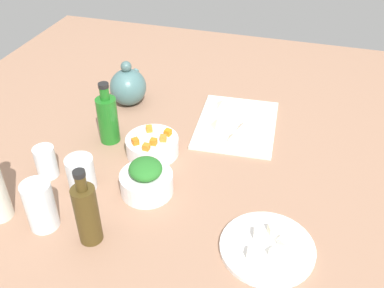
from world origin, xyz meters
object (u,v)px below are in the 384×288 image
Objects in this scene: cutting_board at (237,124)px; bottle_2 at (87,213)px; plate_tofu at (267,248)px; drinking_glass_2 at (40,206)px; teapot at (128,87)px; bottle_0 at (108,118)px; drinking_glass_1 at (46,162)px; bowl_carrots at (152,146)px; bowl_greens at (147,183)px; drinking_glass_0 at (81,174)px.

bottle_2 is (-56.50, 22.93, 7.91)cm from cutting_board.
plate_tofu is 53.87cm from drinking_glass_2.
teapot is 0.80× the size of bottle_0.
cutting_board is 3.48× the size of drinking_glass_1.
drinking_glass_2 reaches higher than bowl_carrots.
drinking_glass_1 is (-42.45, 6.12, -1.90)cm from teapot.
bottle_0 reaches higher than bowl_carrots.
bottle_0 is 37.06cm from drinking_glass_2.
teapot is 1.73× the size of drinking_glass_1.
teapot is 22.54cm from bottle_0.
bowl_greens is 28.82cm from drinking_glass_1.
plate_tofu is at bearing -118.90° from bottle_0.
teapot is (51.55, 56.19, 5.86)cm from plate_tofu.
cutting_board is at bearing -39.25° from drinking_glass_0.
bottle_0 reaches higher than bowl_greens.
bottle_2 reaches higher than bowl_carrots.
cutting_board is 52.94cm from drinking_glass_0.
bowl_greens is 27.47cm from bottle_0.
teapot is at bearing 8.06° from bottle_0.
bottle_0 is at bearing -24.68° from drinking_glass_1.
bottle_0 is 1.52× the size of drinking_glass_2.
drinking_glass_2 is (0.66, 12.81, -1.95)cm from bottle_2.
plate_tofu is at bearing -160.27° from cutting_board.
teapot is 42.93cm from drinking_glass_1.
teapot reaches higher than bowl_greens.
bottle_2 is (-8.41, 40.17, 7.81)cm from plate_tofu.
teapot is at bearing -8.20° from drinking_glass_1.
bottle_2 is at bearing -128.36° from drinking_glass_1.
teapot reaches higher than cutting_board.
plate_tofu is 46.63cm from bowl_carrots.
drinking_glass_0 is (7.22, 50.63, 4.15)cm from plate_tofu.
bottle_2 is (-18.98, 6.61, 5.52)cm from bowl_greens.
bottle_2 is at bearing -165.05° from teapot.
bottle_0 is (-18.81, 35.79, 7.46)cm from cutting_board.
drinking_glass_0 is at bearing -8.93° from drinking_glass_2.
plate_tofu is at bearing -125.02° from bowl_carrots.
cutting_board is 3.34× the size of drinking_glass_0.
drinking_glass_0 reaches higher than bowl_carrots.
drinking_glass_0 is at bearing 33.77° from bottle_2.
drinking_glass_0 is at bearing 140.75° from cutting_board.
bottle_2 reaches higher than plate_tofu.
teapot is (40.98, 22.62, 3.57)cm from bowl_greens.
teapot is at bearing 14.95° from bottle_2.
bowl_carrots is at bearing -99.69° from bottle_0.
bottle_2 is at bearing -146.23° from drinking_glass_0.
plate_tofu is 51.31cm from drinking_glass_0.
drinking_glass_1 is at bearing 92.93° from bowl_greens.
plate_tofu is 63.09cm from drinking_glass_1.
cutting_board is 40.98cm from bowl_greens.
drinking_glass_0 reaches higher than plate_tofu.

